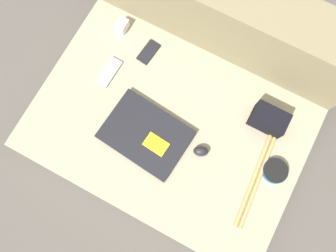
# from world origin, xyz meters

# --- Properties ---
(ground_plane) EXTENTS (8.00, 8.00, 0.00)m
(ground_plane) POSITION_xyz_m (0.00, 0.00, 0.00)
(ground_plane) COLOR #4C4742
(couch_seat) EXTENTS (1.08, 0.73, 0.12)m
(couch_seat) POSITION_xyz_m (0.00, 0.00, 0.06)
(couch_seat) COLOR gray
(couch_seat) RESTS_ON ground_plane
(couch_backrest) EXTENTS (1.08, 0.20, 0.42)m
(couch_backrest) POSITION_xyz_m (0.00, 0.47, 0.21)
(couch_backrest) COLOR #756B4C
(couch_backrest) RESTS_ON ground_plane
(laptop) EXTENTS (0.34, 0.26, 0.03)m
(laptop) POSITION_xyz_m (-0.06, -0.07, 0.13)
(laptop) COLOR black
(laptop) RESTS_ON couch_seat
(computer_mouse) EXTENTS (0.07, 0.06, 0.04)m
(computer_mouse) POSITION_xyz_m (0.16, -0.03, 0.14)
(computer_mouse) COLOR black
(computer_mouse) RESTS_ON couch_seat
(speaker_puck) EXTENTS (0.10, 0.10, 0.02)m
(speaker_puck) POSITION_xyz_m (0.45, 0.04, 0.13)
(speaker_puck) COLOR #1E569E
(speaker_puck) RESTS_ON couch_seat
(phone_silver) EXTENTS (0.06, 0.13, 0.01)m
(phone_silver) POSITION_xyz_m (-0.32, 0.09, 0.13)
(phone_silver) COLOR #99999E
(phone_silver) RESTS_ON couch_seat
(phone_black) EXTENTS (0.06, 0.11, 0.01)m
(phone_black) POSITION_xyz_m (-0.22, 0.25, 0.12)
(phone_black) COLOR black
(phone_black) RESTS_ON couch_seat
(camera_pouch) EXTENTS (0.14, 0.09, 0.09)m
(camera_pouch) POSITION_xyz_m (0.33, 0.20, 0.16)
(camera_pouch) COLOR black
(camera_pouch) RESTS_ON couch_seat
(charger_brick) EXTENTS (0.04, 0.06, 0.05)m
(charger_brick) POSITION_xyz_m (-0.37, 0.29, 0.14)
(charger_brick) COLOR silver
(charger_brick) RESTS_ON couch_seat
(drumstick_pair) EXTENTS (0.06, 0.39, 0.02)m
(drumstick_pair) POSITION_xyz_m (0.39, -0.02, 0.13)
(drumstick_pair) COLOR tan
(drumstick_pair) RESTS_ON couch_seat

